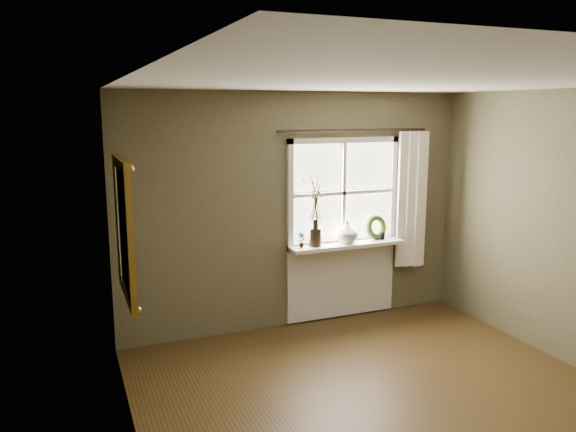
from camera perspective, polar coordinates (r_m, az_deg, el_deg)
The scene contains 15 objects.
floor at distance 4.76m, azimuth 12.24°, elevation -19.83°, with size 4.50×4.50×0.00m, color #3D2A13.
ceiling at distance 4.12m, azimuth 13.72°, elevation 13.17°, with size 4.50×4.50×0.00m, color silver.
wall_back at distance 6.23m, azimuth 0.79°, elevation 0.55°, with size 4.00×0.10×2.60m, color brown.
wall_left at distance 3.54m, azimuth -15.69°, elevation -7.85°, with size 0.10×4.50×2.60m, color brown.
window_frame at distance 6.37m, azimuth 5.61°, elevation 2.37°, with size 1.36×0.06×1.24m.
window_sill at distance 6.39m, azimuth 5.97°, elevation -2.92°, with size 1.36×0.26×0.04m, color silver.
window_apron at distance 6.60m, azimuth 5.44°, elevation -6.43°, with size 1.36×0.04×0.88m, color silver.
dark_jug at distance 6.19m, azimuth 2.79°, elevation -2.15°, with size 0.14×0.14×0.21m, color black.
cream_vase at distance 6.35m, azimuth 6.01°, elevation -1.60°, with size 0.25×0.25×0.26m, color beige.
wreath at distance 6.59m, azimuth 8.92°, elevation -1.40°, with size 0.29×0.29×0.07m, color #2B411D.
potted_plant_left at distance 6.12m, azimuth 1.35°, elevation -2.43°, with size 0.09×0.06×0.17m, color #2B411D.
potted_plant_right at distance 6.60m, azimuth 9.65°, elevation -1.71°, with size 0.08×0.07×0.15m, color #2B411D.
curtain at distance 6.73m, azimuth 12.33°, elevation 1.63°, with size 0.36×0.12×1.59m, color white.
curtain_rod at distance 6.30m, azimuth 6.79°, elevation 8.65°, with size 0.03×0.03×1.84m, color black.
gilt_mirror at distance 4.59m, azimuth -16.37°, elevation -1.28°, with size 0.10×0.95×1.13m.
Camera 1 is at (-2.38, -3.35, 2.41)m, focal length 35.00 mm.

